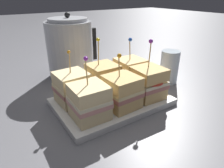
# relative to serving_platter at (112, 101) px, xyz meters

# --- Properties ---
(ground_plane) EXTENTS (6.00, 6.00, 0.00)m
(ground_plane) POSITION_rel_serving_platter_xyz_m (0.00, 0.00, -0.01)
(ground_plane) COLOR slate
(serving_platter) EXTENTS (0.33, 0.22, 0.02)m
(serving_platter) POSITION_rel_serving_platter_xyz_m (0.00, 0.00, 0.00)
(serving_platter) COLOR silver
(serving_platter) RESTS_ON ground_plane
(sandwich_front_left) EXTENTS (0.09, 0.09, 0.16)m
(sandwich_front_left) POSITION_rel_serving_platter_xyz_m (-0.10, -0.05, 0.05)
(sandwich_front_left) COLOR beige
(sandwich_front_left) RESTS_ON serving_platter
(sandwich_front_center) EXTENTS (0.09, 0.09, 0.15)m
(sandwich_front_center) POSITION_rel_serving_platter_xyz_m (0.00, -0.05, 0.05)
(sandwich_front_center) COLOR tan
(sandwich_front_center) RESTS_ON serving_platter
(sandwich_front_right) EXTENTS (0.09, 0.09, 0.17)m
(sandwich_front_right) POSITION_rel_serving_platter_xyz_m (0.10, -0.05, 0.06)
(sandwich_front_right) COLOR tan
(sandwich_front_right) RESTS_ON serving_platter
(sandwich_back_left) EXTENTS (0.09, 0.09, 0.15)m
(sandwich_back_left) POSITION_rel_serving_platter_xyz_m (-0.10, 0.05, 0.05)
(sandwich_back_left) COLOR beige
(sandwich_back_left) RESTS_ON serving_platter
(sandwich_back_center) EXTENTS (0.09, 0.09, 0.17)m
(sandwich_back_center) POSITION_rel_serving_platter_xyz_m (-0.00, 0.05, 0.06)
(sandwich_back_center) COLOR tan
(sandwich_back_center) RESTS_ON serving_platter
(sandwich_back_right) EXTENTS (0.09, 0.09, 0.16)m
(sandwich_back_right) POSITION_rel_serving_platter_xyz_m (0.10, 0.05, 0.06)
(sandwich_back_right) COLOR #DBB77A
(sandwich_back_right) RESTS_ON serving_platter
(kettle_steel) EXTENTS (0.20, 0.17, 0.24)m
(kettle_steel) POSITION_rel_serving_platter_xyz_m (-0.01, 0.28, 0.10)
(kettle_steel) COLOR #B7BABF
(kettle_steel) RESTS_ON ground_plane
(drinking_glass) EXTENTS (0.07, 0.07, 0.12)m
(drinking_glass) POSITION_rel_serving_platter_xyz_m (0.27, 0.02, 0.05)
(drinking_glass) COLOR silver
(drinking_glass) RESTS_ON ground_plane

